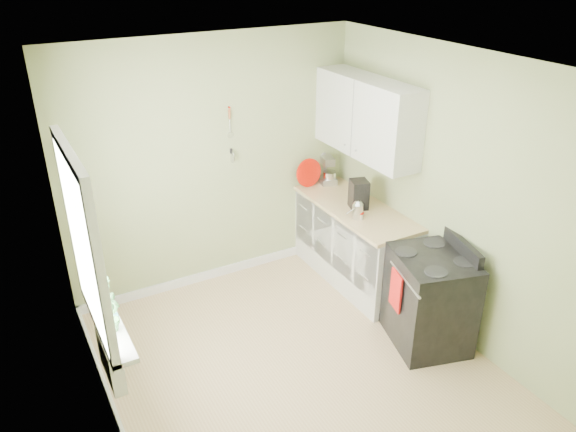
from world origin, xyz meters
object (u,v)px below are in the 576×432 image
kettle (358,210)px  stand_mixer (326,170)px  coffee_maker (359,195)px  stove (430,299)px

kettle → stand_mixer: bearing=76.2°
coffee_maker → stand_mixer: bearing=83.6°
stand_mixer → kettle: bearing=-103.8°
kettle → coffee_maker: coffee_maker is taller
stand_mixer → coffee_maker: 0.78m
kettle → coffee_maker: size_ratio=0.63×
kettle → coffee_maker: 0.26m
stand_mixer → coffee_maker: size_ratio=1.15×
stove → kettle: size_ratio=5.35×
stove → coffee_maker: coffee_maker is taller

